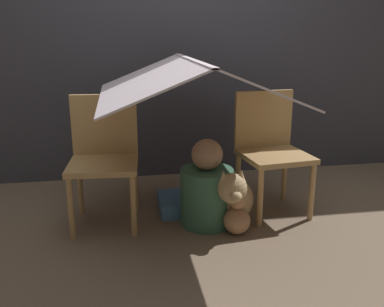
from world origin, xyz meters
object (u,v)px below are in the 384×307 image
Objects in this scene: chair_left at (104,154)px; dog at (227,198)px; chair_right at (270,146)px; person_front at (207,190)px.

dog is (0.77, -0.24, -0.26)m from chair_left.
chair_right reaches higher than dog.
chair_left is 1.99× the size of dog.
chair_left is 0.71m from person_front.
chair_left is at bearing 164.99° from person_front.
chair_left reaches higher than dog.
chair_left is 0.85m from dog.
chair_right is 1.44× the size of person_front.
chair_left is 1.44× the size of person_front.
person_front is at bearing -11.17° from chair_left.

